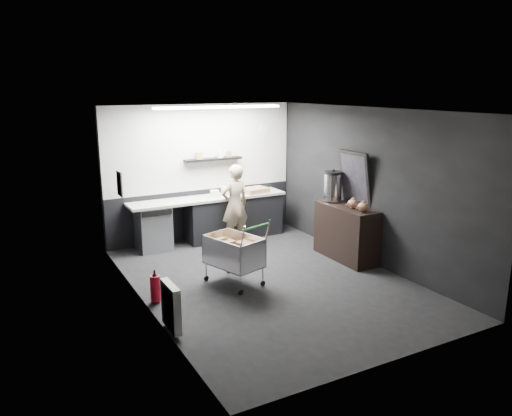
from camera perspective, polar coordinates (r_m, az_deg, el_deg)
floor at (r=8.09m, az=1.51°, el=-8.31°), size 5.50×5.50×0.00m
ceiling at (r=7.51m, az=1.64°, el=11.16°), size 5.50×5.50×0.00m
wall_back at (r=10.12m, az=-6.22°, el=4.08°), size 5.50×0.00×5.50m
wall_front at (r=5.56m, az=15.87°, el=-4.51°), size 5.50×0.00×5.50m
wall_left at (r=6.94m, az=-12.90°, el=-0.71°), size 0.00×5.50×5.50m
wall_right at (r=8.84m, az=12.90°, el=2.39°), size 0.00×5.50×5.50m
kitchen_wall_panel at (r=10.03m, az=-6.26°, el=6.88°), size 3.95×0.02×1.70m
dado_panel at (r=10.28m, az=-6.06°, el=-0.61°), size 3.95×0.02×1.00m
floating_shelf at (r=10.04m, az=-4.92°, el=5.59°), size 1.20×0.22×0.04m
wall_clock at (r=10.59m, az=0.83°, el=8.96°), size 0.20×0.03×0.20m
poster at (r=8.13m, az=-15.34°, el=2.71°), size 0.02×0.30×0.40m
poster_red_band at (r=8.12m, az=-15.33°, el=3.20°), size 0.02×0.22×0.10m
radiator at (r=6.47m, az=-9.69°, el=-11.04°), size 0.10×0.50×0.60m
ceiling_strip at (r=9.16m, az=-4.26°, el=11.42°), size 2.40×0.20×0.04m
prep_counter at (r=10.06m, az=-4.67°, el=-1.14°), size 3.20×0.61×0.90m
person at (r=9.67m, az=-2.43°, el=0.34°), size 0.60×0.42×1.59m
shopping_cart at (r=7.83m, az=-2.57°, el=-5.22°), size 0.82×1.11×1.04m
sideboard at (r=9.08m, az=10.20°, el=-1.97°), size 0.55×1.29×1.94m
fire_extinguisher at (r=7.39m, az=-11.45°, el=-8.88°), size 0.14×0.14×0.48m
cardboard_box at (r=10.28m, az=-0.11°, el=2.05°), size 0.54×0.44×0.10m
pink_tub at (r=10.03m, az=-3.51°, el=1.96°), size 0.18×0.18×0.18m
white_container at (r=9.89m, az=-4.74°, el=1.65°), size 0.17×0.15×0.14m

